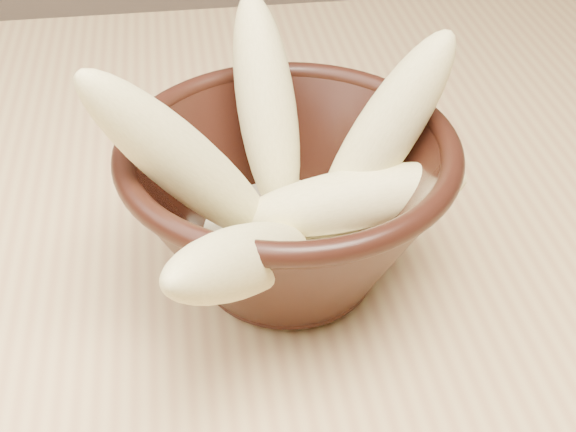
% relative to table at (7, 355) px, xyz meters
% --- Properties ---
extents(table, '(1.20, 0.80, 0.75)m').
position_rel_table_xyz_m(table, '(0.00, 0.00, 0.00)').
color(table, tan).
rests_on(table, ground).
extents(bowl, '(0.20, 0.20, 0.11)m').
position_rel_table_xyz_m(bowl, '(0.20, -0.04, 0.14)').
color(bowl, black).
rests_on(bowl, table).
extents(milk_puddle, '(0.11, 0.11, 0.02)m').
position_rel_table_xyz_m(milk_puddle, '(0.20, -0.04, 0.11)').
color(milk_puddle, '#F3EAC3').
rests_on(milk_puddle, bowl).
extents(banana_upright, '(0.05, 0.11, 0.14)m').
position_rel_table_xyz_m(banana_upright, '(0.19, 0.02, 0.18)').
color(banana_upright, '#CEC279').
rests_on(banana_upright, bowl).
extents(banana_left, '(0.13, 0.07, 0.15)m').
position_rel_table_xyz_m(banana_left, '(0.14, -0.05, 0.18)').
color(banana_left, '#CEC279').
rests_on(banana_left, bowl).
extents(banana_right, '(0.11, 0.06, 0.14)m').
position_rel_table_xyz_m(banana_right, '(0.25, -0.03, 0.18)').
color(banana_right, '#CEC279').
rests_on(banana_right, bowl).
extents(banana_across, '(0.14, 0.04, 0.05)m').
position_rel_table_xyz_m(banana_across, '(0.23, -0.05, 0.15)').
color(banana_across, '#CEC279').
rests_on(banana_across, bowl).
extents(banana_front, '(0.12, 0.16, 0.12)m').
position_rel_table_xyz_m(banana_front, '(0.16, -0.11, 0.16)').
color(banana_front, '#CEC279').
rests_on(banana_front, bowl).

